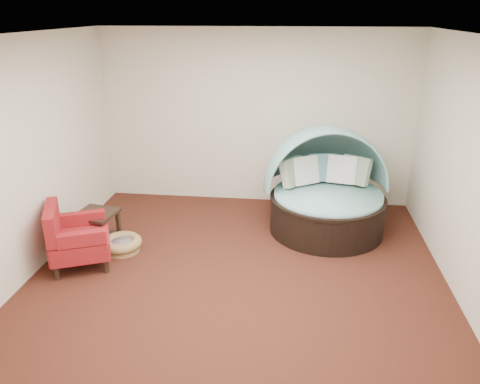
# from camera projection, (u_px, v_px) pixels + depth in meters

# --- Properties ---
(floor) EXTENTS (5.00, 5.00, 0.00)m
(floor) POSITION_uv_depth(u_px,v_px,m) (238.00, 276.00, 5.72)
(floor) COLOR #461F14
(floor) RESTS_ON ground
(wall_back) EXTENTS (5.00, 0.00, 5.00)m
(wall_back) POSITION_uv_depth(u_px,v_px,m) (257.00, 118.00, 7.52)
(wall_back) COLOR beige
(wall_back) RESTS_ON floor
(wall_front) EXTENTS (5.00, 0.00, 5.00)m
(wall_front) POSITION_uv_depth(u_px,v_px,m) (188.00, 293.00, 2.89)
(wall_front) COLOR beige
(wall_front) RESTS_ON floor
(wall_left) EXTENTS (0.00, 5.00, 5.00)m
(wall_left) POSITION_uv_depth(u_px,v_px,m) (26.00, 159.00, 5.48)
(wall_left) COLOR beige
(wall_left) RESTS_ON floor
(wall_right) EXTENTS (0.00, 5.00, 5.00)m
(wall_right) POSITION_uv_depth(u_px,v_px,m) (472.00, 176.00, 4.93)
(wall_right) COLOR beige
(wall_right) RESTS_ON floor
(ceiling) EXTENTS (5.00, 5.00, 0.00)m
(ceiling) POSITION_uv_depth(u_px,v_px,m) (237.00, 35.00, 4.69)
(ceiling) COLOR white
(ceiling) RESTS_ON wall_back
(canopy_daybed) EXTENTS (1.98, 1.94, 1.51)m
(canopy_daybed) POSITION_uv_depth(u_px,v_px,m) (327.00, 183.00, 6.72)
(canopy_daybed) COLOR black
(canopy_daybed) RESTS_ON floor
(pet_basket) EXTENTS (0.66, 0.66, 0.19)m
(pet_basket) POSITION_uv_depth(u_px,v_px,m) (122.00, 244.00, 6.28)
(pet_basket) COLOR olive
(pet_basket) RESTS_ON floor
(red_armchair) EXTENTS (0.94, 0.94, 0.84)m
(red_armchair) POSITION_uv_depth(u_px,v_px,m) (75.00, 238.00, 5.82)
(red_armchair) COLOR black
(red_armchair) RESTS_ON floor
(side_table) EXTENTS (0.59, 0.59, 0.49)m
(side_table) POSITION_uv_depth(u_px,v_px,m) (97.00, 224.00, 6.35)
(side_table) COLOR black
(side_table) RESTS_ON floor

